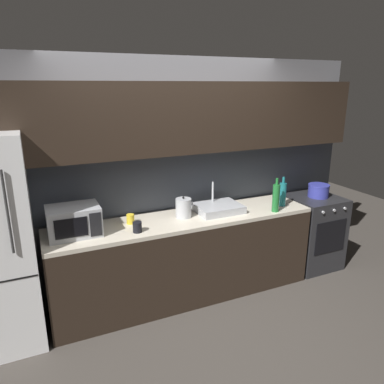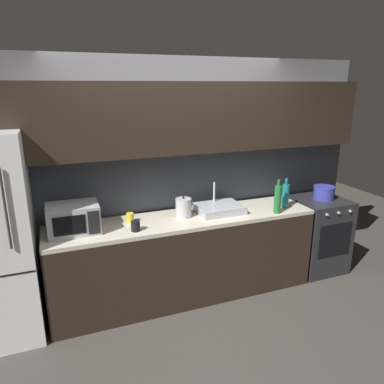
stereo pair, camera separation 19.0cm
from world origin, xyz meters
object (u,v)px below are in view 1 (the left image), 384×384
object	(u,v)px
mug_yellow	(130,219)
wine_bottle_teal	(283,194)
oven_range	(312,231)
microwave	(74,221)
cooking_pot	(318,191)
kettle	(184,208)
wine_bottle_green	(276,198)
mug_dark	(137,227)

from	to	relation	value
mug_yellow	wine_bottle_teal	bearing A→B (deg)	-5.62
oven_range	microwave	world-z (taller)	microwave
oven_range	cooking_pot	size ratio (longest dim) A/B	3.61
oven_range	kettle	size ratio (longest dim) A/B	4.03
microwave	wine_bottle_green	distance (m)	2.07
wine_bottle_teal	mug_dark	distance (m)	1.71
wine_bottle_teal	mug_yellow	distance (m)	1.72
cooking_pot	kettle	bearing A→B (deg)	178.99
mug_yellow	oven_range	bearing A→B (deg)	-2.02
wine_bottle_teal	mug_yellow	size ratio (longest dim) A/B	3.51
kettle	cooking_pot	bearing A→B (deg)	-1.01
wine_bottle_teal	microwave	bearing A→B (deg)	177.27
oven_range	wine_bottle_teal	world-z (taller)	wine_bottle_teal
microwave	kettle	size ratio (longest dim) A/B	2.06
mug_yellow	mug_dark	distance (m)	0.24
microwave	mug_dark	bearing A→B (deg)	-18.29
mug_yellow	mug_dark	xyz separation A→B (m)	(0.00, -0.24, 0.00)
oven_range	kettle	bearing A→B (deg)	178.93
cooking_pot	microwave	bearing A→B (deg)	179.63
kettle	mug_dark	bearing A→B (deg)	-160.81
wine_bottle_green	oven_range	bearing A→B (deg)	15.73
kettle	cooking_pot	size ratio (longest dim) A/B	0.89
wine_bottle_green	wine_bottle_teal	distance (m)	0.23
oven_range	mug_yellow	bearing A→B (deg)	177.98
oven_range	wine_bottle_teal	xyz separation A→B (m)	(-0.58, -0.09, 0.59)
kettle	mug_dark	xyz separation A→B (m)	(-0.55, -0.19, -0.05)
mug_yellow	kettle	bearing A→B (deg)	-5.03
mug_yellow	wine_bottle_green	bearing A→B (deg)	-11.06
wine_bottle_teal	cooking_pot	distance (m)	0.62
microwave	kettle	distance (m)	1.09
wine_bottle_green	mug_dark	xyz separation A→B (m)	(-1.52, 0.06, -0.11)
wine_bottle_teal	mug_dark	xyz separation A→B (m)	(-1.71, -0.07, -0.09)
wine_bottle_green	mug_yellow	size ratio (longest dim) A/B	3.90
oven_range	wine_bottle_green	world-z (taller)	wine_bottle_green
oven_range	kettle	distance (m)	1.82
wine_bottle_teal	mug_yellow	xyz separation A→B (m)	(-1.71, 0.17, -0.09)
kettle	wine_bottle_green	size ratio (longest dim) A/B	0.60
kettle	oven_range	bearing A→B (deg)	-1.07
mug_dark	mug_yellow	bearing A→B (deg)	90.24
oven_range	cooking_pot	bearing A→B (deg)	2.22
oven_range	microwave	bearing A→B (deg)	179.60
wine_bottle_green	wine_bottle_teal	xyz separation A→B (m)	(0.19, 0.13, -0.02)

